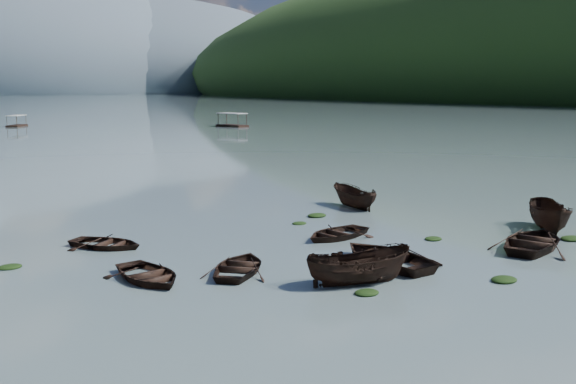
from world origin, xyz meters
TOP-DOWN VIEW (x-y plane):
  - ground_plane at (0.00, 0.00)m, footprint 2400.00×2400.00m
  - haze_mtn_c at (140.00, 900.00)m, footprint 520.00×520.00m
  - haze_mtn_d at (320.00, 900.00)m, footprint 520.00×520.00m
  - rowboat_0 at (-10.16, 6.61)m, footprint 3.30×4.33m
  - rowboat_1 at (-6.42, 5.70)m, footprint 4.81×4.86m
  - rowboat_2 at (-3.27, 1.62)m, footprint 4.66×2.83m
  - rowboat_3 at (-0.33, 3.31)m, footprint 3.74×5.17m
  - rowboat_4 at (7.62, 1.59)m, footprint 6.14×5.38m
  - rowboat_5 at (11.51, 3.51)m, footprint 4.69×4.88m
  - rowboat_6 at (-9.99, 12.91)m, footprint 4.48×4.68m
  - rowboat_7 at (0.77, 8.52)m, footprint 4.60×3.72m
  - rowboat_8 at (6.80, 14.72)m, footprint 1.88×4.31m
  - weed_clump_0 at (-3.77, 0.47)m, footprint 0.99×0.81m
  - weed_clump_1 at (-4.17, 2.16)m, footprint 0.87×0.70m
  - weed_clump_2 at (1.96, -1.25)m, footprint 1.15×0.92m
  - weed_clump_3 at (4.71, 5.46)m, footprint 0.95×0.80m
  - weed_clump_4 at (10.70, 1.60)m, footprint 1.26×1.00m
  - weed_clump_5 at (-14.62, 11.53)m, footprint 1.02×0.83m
  - weed_clump_6 at (1.02, 12.39)m, footprint 0.87×0.72m
  - weed_clump_7 at (3.08, 13.57)m, footprint 1.20×0.96m
  - pontoon_centre at (4.20, 119.57)m, footprint 4.90×6.01m
  - pontoon_right at (40.16, 95.91)m, footprint 4.43×7.26m

SIDE VIEW (x-z plane):
  - ground_plane at x=0.00m, z-range 0.00..0.00m
  - haze_mtn_c at x=140.00m, z-range -130.00..130.00m
  - haze_mtn_d at x=320.00m, z-range -110.00..110.00m
  - rowboat_0 at x=-10.16m, z-range -0.42..0.42m
  - rowboat_1 at x=-6.42m, z-range -0.41..0.41m
  - rowboat_2 at x=-3.27m, z-range -0.84..0.84m
  - rowboat_3 at x=-0.33m, z-range -0.53..0.53m
  - rowboat_4 at x=7.62m, z-range -0.53..0.53m
  - rowboat_5 at x=11.51m, z-range -0.95..0.95m
  - rowboat_6 at x=-9.99m, z-range -0.39..0.39m
  - rowboat_7 at x=0.77m, z-range -0.42..0.42m
  - rowboat_8 at x=6.80m, z-range -0.81..0.81m
  - weed_clump_0 at x=-3.77m, z-range -0.11..0.11m
  - weed_clump_1 at x=-4.17m, z-range -0.10..0.10m
  - weed_clump_2 at x=1.96m, z-range -0.12..0.12m
  - weed_clump_3 at x=4.71m, z-range -0.11..0.11m
  - weed_clump_4 at x=10.70m, z-range -0.13..0.13m
  - weed_clump_5 at x=-14.62m, z-range -0.11..0.11m
  - weed_clump_6 at x=1.02m, z-range -0.09..0.09m
  - weed_clump_7 at x=3.08m, z-range -0.13..0.13m
  - pontoon_centre at x=4.20m, z-range -1.07..1.07m
  - pontoon_right at x=40.16m, z-range -1.30..1.30m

